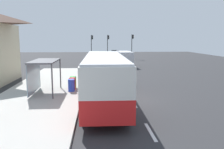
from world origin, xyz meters
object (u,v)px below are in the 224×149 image
recycling_bin_green (73,82)px  sedan_near (119,56)px  traffic_light_median (108,43)px  recycling_bin_red (72,84)px  traffic_light_near_side (132,43)px  bus (104,76)px  bus_shelter (41,68)px  recycling_bin_blue (71,85)px  traffic_light_far_side (92,43)px  sedan_far (115,53)px  white_van (125,58)px

recycling_bin_green → sedan_near: bearing=76.8°
recycling_bin_green → traffic_light_median: 32.64m
recycling_bin_red → traffic_light_near_side: 32.89m
sedan_near → bus: bearing=-97.1°
traffic_light_near_side → bus_shelter: size_ratio=1.29×
recycling_bin_red → recycling_bin_green: (0.00, 0.70, 0.00)m
recycling_bin_blue → recycling_bin_green: same height
traffic_light_near_side → bus: bearing=-101.6°
recycling_bin_green → traffic_light_far_side: traffic_light_far_side is taller
sedan_near → sedan_far: bearing=90.0°
sedan_far → traffic_light_near_side: bearing=-64.1°
traffic_light_far_side → traffic_light_median: traffic_light_median is taller
sedan_far → traffic_light_median: 5.90m
recycling_bin_green → white_van: bearing=69.2°
traffic_light_far_side → bus_shelter: size_ratio=1.26×
white_van → bus_shelter: 20.59m
traffic_light_near_side → recycling_bin_green: bearing=-107.6°
sedan_far → traffic_light_near_side: (3.20, -6.57, 2.63)m
traffic_light_median → recycling_bin_blue: bearing=-97.8°
sedan_near → traffic_light_median: traffic_light_median is taller
bus → sedan_far: bus is taller
sedan_far → bus_shelter: size_ratio=1.11×
white_van → recycling_bin_green: 18.03m
white_van → bus_shelter: (-8.61, -18.68, 0.75)m
recycling_bin_red → bus_shelter: (-2.21, -1.15, 1.44)m
recycling_bin_blue → bus_shelter: bearing=-168.6°
bus → bus_shelter: bus is taller
sedan_near → recycling_bin_red: bearing=-102.9°
bus_shelter → recycling_bin_green: bearing=39.8°
sedan_far → recycling_bin_blue: 39.12m
bus → white_van: (3.91, 21.33, -0.50)m
recycling_bin_green → traffic_light_far_side: (1.10, 31.40, 2.68)m
recycling_bin_blue → traffic_light_median: (4.60, 33.60, 2.69)m
bus → recycling_bin_blue: 4.14m
traffic_light_median → traffic_light_far_side: bearing=-167.1°
recycling_bin_blue → recycling_bin_green: size_ratio=1.00×
bus → recycling_bin_red: 4.69m
sedan_far → recycling_bin_red: sedan_far is taller
bus → recycling_bin_green: (-2.49, 4.49, -1.19)m
white_van → traffic_light_median: bearing=96.7°
traffic_light_far_side → white_van: bearing=-70.0°
bus → bus_shelter: (-4.70, 2.64, 0.25)m
white_van → traffic_light_far_side: bearing=110.0°
sedan_far → traffic_light_far_side: (-5.40, -5.77, 2.55)m
recycling_bin_blue → traffic_light_median: bearing=82.2°
recycling_bin_blue → traffic_light_near_side: bearing=73.1°
white_van → recycling_bin_blue: bearing=-109.3°
bus → traffic_light_far_side: size_ratio=2.20×
traffic_light_far_side → sedan_near: bearing=-34.2°
recycling_bin_green → traffic_light_median: (4.60, 32.20, 2.69)m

